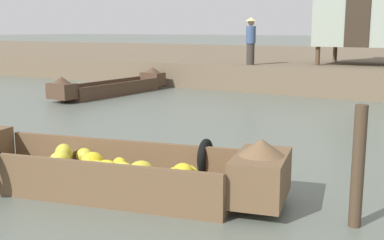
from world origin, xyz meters
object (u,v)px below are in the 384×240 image
(banana_boat, at_px, (104,168))
(stilt_house_left, at_px, (367,6))
(cargo_boat_upstream, at_px, (112,87))
(vendor_person, at_px, (251,38))
(mooring_post, at_px, (358,167))

(banana_boat, bearing_deg, stilt_house_left, 87.45)
(banana_boat, relative_size, stilt_house_left, 1.27)
(banana_boat, xyz_separation_m, cargo_boat_upstream, (-6.31, 7.73, -0.05))
(vendor_person, height_order, mooring_post, vendor_person)
(stilt_house_left, relative_size, mooring_post, 2.90)
(cargo_boat_upstream, relative_size, mooring_post, 3.60)
(stilt_house_left, distance_m, vendor_person, 4.21)
(vendor_person, bearing_deg, cargo_boat_upstream, -135.18)
(cargo_boat_upstream, height_order, vendor_person, vendor_person)
(cargo_boat_upstream, bearing_deg, vendor_person, 44.82)
(banana_boat, distance_m, stilt_house_left, 13.62)
(stilt_house_left, height_order, mooring_post, stilt_house_left)
(cargo_boat_upstream, relative_size, stilt_house_left, 1.24)
(banana_boat, bearing_deg, vendor_person, 104.27)
(banana_boat, height_order, mooring_post, mooring_post)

